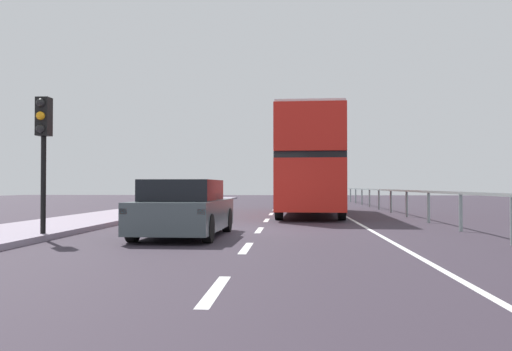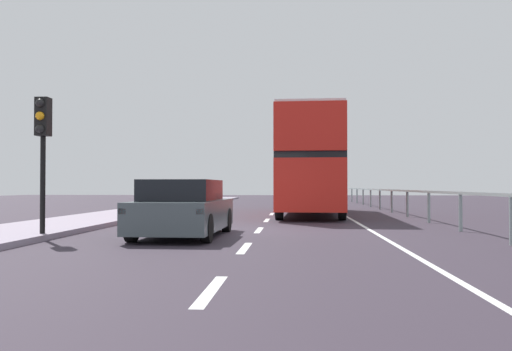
# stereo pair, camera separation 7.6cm
# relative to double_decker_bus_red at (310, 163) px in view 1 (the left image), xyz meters

# --- Properties ---
(ground_plane) EXTENTS (73.95, 120.00, 0.10)m
(ground_plane) POSITION_rel_double_decker_bus_red_xyz_m (-1.73, -8.99, -2.32)
(ground_plane) COLOR #312934
(near_sidewalk_kerb) EXTENTS (2.91, 80.00, 0.14)m
(near_sidewalk_kerb) POSITION_rel_double_decker_bus_red_xyz_m (-7.80, -8.99, -2.20)
(near_sidewalk_kerb) COLOR gray
(near_sidewalk_kerb) RESTS_ON ground
(lane_paint_markings) EXTENTS (3.27, 46.00, 0.01)m
(lane_paint_markings) POSITION_rel_double_decker_bus_red_xyz_m (0.26, -0.73, -2.27)
(lane_paint_markings) COLOR silver
(lane_paint_markings) RESTS_ON ground
(bridge_side_railing) EXTENTS (0.10, 42.00, 1.09)m
(bridge_side_railing) POSITION_rel_double_decker_bus_red_xyz_m (3.81, 0.01, -1.39)
(bridge_side_railing) COLOR gray
(bridge_side_railing) RESTS_ON ground
(double_decker_bus_red) EXTENTS (2.89, 11.15, 4.23)m
(double_decker_bus_red) POSITION_rel_double_decker_bus_red_xyz_m (0.00, 0.00, 0.00)
(double_decker_bus_red) COLOR red
(double_decker_bus_red) RESTS_ON ground
(hatchback_car_near) EXTENTS (1.96, 4.38, 1.39)m
(hatchback_car_near) POSITION_rel_double_decker_bus_red_xyz_m (-3.45, -10.76, -1.59)
(hatchback_car_near) COLOR #485457
(hatchback_car_near) RESTS_ON ground
(traffic_signal_pole) EXTENTS (0.30, 0.42, 3.17)m
(traffic_signal_pole) POSITION_rel_double_decker_bus_red_xyz_m (-6.59, -11.71, 0.25)
(traffic_signal_pole) COLOR black
(traffic_signal_pole) RESTS_ON near_sidewalk_kerb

